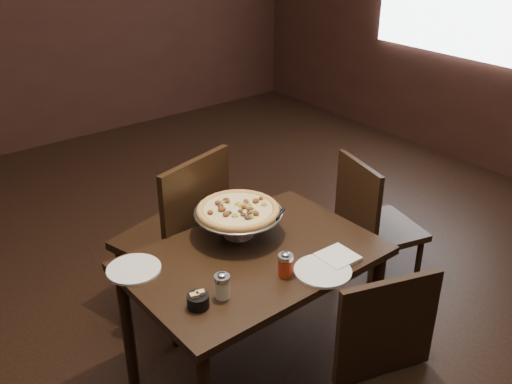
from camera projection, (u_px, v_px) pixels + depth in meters
room at (266, 86)px, 2.27m from camera, size 6.04×7.04×2.84m
dining_table at (254, 272)px, 2.53m from camera, size 1.10×0.75×0.68m
pizza_stand at (238, 210)px, 2.57m from camera, size 0.41×0.41×0.17m
parmesan_shaker at (222, 286)px, 2.20m from camera, size 0.06×0.06×0.11m
pepper_flake_shaker at (285, 265)px, 2.33m from camera, size 0.06×0.06×0.11m
packet_caddy at (198, 301)px, 2.16m from camera, size 0.09×0.09×0.07m
napkin_stack at (338, 257)px, 2.46m from camera, size 0.15×0.15×0.02m
plate_left at (134, 269)px, 2.38m from camera, size 0.23×0.23×0.01m
plate_near at (323, 271)px, 2.37m from camera, size 0.24×0.24×0.01m
serving_spatula at (280, 214)px, 2.54m from camera, size 0.13×0.13×0.02m
chair_far at (179, 234)px, 2.91m from camera, size 0.57×0.57×0.99m
chair_side at (372, 223)px, 3.18m from camera, size 0.48×0.48×0.85m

